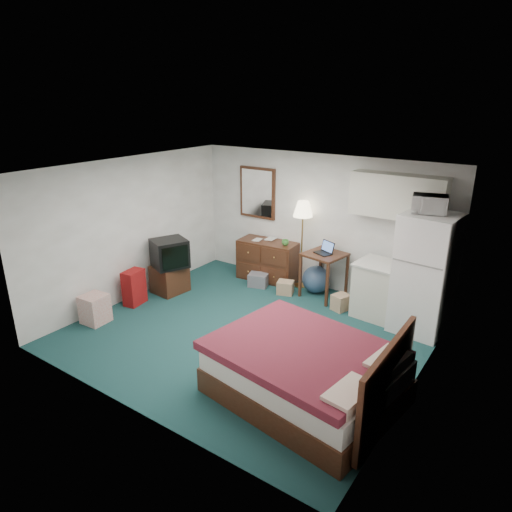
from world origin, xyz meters
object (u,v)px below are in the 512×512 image
Objects in this scene: tv_stand at (170,278)px; bed at (305,373)px; desk at (324,275)px; suitcase at (134,287)px; floor_lamp at (302,245)px; fridge at (425,274)px; dresser at (268,260)px; kitchen_counter at (382,292)px.

bed is at bearing -14.80° from tv_stand.
suitcase is (-2.57, -2.15, -0.10)m from desk.
fridge is (2.36, -0.45, 0.10)m from floor_lamp.
dresser is 1.40× the size of desk.
floor_lamp is at bearing 172.79° from kitchen_counter.
dresser reaches higher than bed.
floor_lamp is at bearing 172.11° from desk.
bed is (1.71, -2.94, -0.49)m from floor_lamp.
suitcase is (-1.30, -2.27, -0.08)m from dresser.
kitchen_counter is 1.59× the size of tv_stand.
kitchen_counter reaches higher than bed.
bed is at bearing -57.39° from desk.
desk is at bearing 177.15° from fridge.
bed is (-0.65, -2.49, -0.59)m from fridge.
kitchen_counter is at bearing 179.02° from fridge.
tv_stand is at bearing 167.88° from bed.
tv_stand is (-2.44, -1.42, -0.15)m from desk.
kitchen_counter is 1.45× the size of suitcase.
fridge reaches higher than desk.
tv_stand is (-1.87, -1.61, -0.57)m from floor_lamp.
bed is at bearing -84.90° from kitchen_counter.
dresser is at bearing 58.39° from tv_stand.
bed is 3.82m from tv_stand.
tv_stand is 0.91× the size of suitcase.
tv_stand is at bearing -139.34° from floor_lamp.
dresser is 2.06× the size of tv_stand.
floor_lamp is 1.85× the size of kitchen_counter.
fridge is at bearing -11.82° from dresser.
dresser is 3.75m from bed.
fridge is 0.89× the size of bed.
bed is (-0.00, -2.57, -0.11)m from kitchen_counter.
floor_lamp is 0.73m from desk.
floor_lamp reaches higher than dresser.
desk is 1.47× the size of tv_stand.
suitcase is at bearing -130.56° from floor_lamp.
desk is (1.27, -0.11, 0.02)m from dresser.
floor_lamp is at bearing 174.79° from fridge.
desk reaches higher than bed.
bed is (2.42, -2.87, -0.06)m from dresser.
tv_stand is at bearing -159.13° from fridge.
bed is 3.72× the size of tv_stand.
fridge reaches higher than tv_stand.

